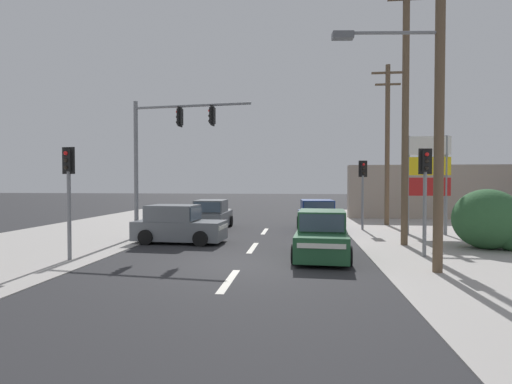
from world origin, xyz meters
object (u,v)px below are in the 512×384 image
at_px(pedestal_signal_right_kerb, 425,184).
at_px(shopping_plaza_sign, 427,171).
at_px(hatchback_receding_far, 212,215).
at_px(pedestal_signal_left_kerb, 69,184).
at_px(utility_pole_background_right, 387,141).
at_px(hatchback_kerbside_parked, 322,236).
at_px(traffic_signal_mast, 163,143).
at_px(utility_pole_foreground_right, 434,93).
at_px(pedestal_signal_far_median, 363,183).
at_px(hatchback_crossing_left, 178,225).
at_px(sedan_oncoming_near, 317,217).
at_px(utility_pole_midground_right, 405,102).

distance_m(pedestal_signal_right_kerb, shopping_plaza_sign, 5.98).
height_order(shopping_plaza_sign, hatchback_receding_far, shopping_plaza_sign).
bearing_deg(pedestal_signal_left_kerb, hatchback_receding_far, 73.75).
relative_size(pedestal_signal_right_kerb, shopping_plaza_sign, 0.77).
distance_m(utility_pole_background_right, hatchback_kerbside_parked, 11.73).
xyz_separation_m(pedestal_signal_left_kerb, hatchback_kerbside_parked, (7.91, 1.38, -1.71)).
height_order(traffic_signal_mast, hatchback_receding_far, traffic_signal_mast).
bearing_deg(utility_pole_background_right, utility_pole_foreground_right, -96.21).
relative_size(pedestal_signal_far_median, hatchback_crossing_left, 0.96).
distance_m(pedestal_signal_far_median, hatchback_receding_far, 8.00).
relative_size(hatchback_kerbside_parked, sedan_oncoming_near, 0.86).
height_order(traffic_signal_mast, sedan_oncoming_near, traffic_signal_mast).
relative_size(pedestal_signal_left_kerb, shopping_plaza_sign, 0.77).
height_order(shopping_plaza_sign, hatchback_kerbside_parked, shopping_plaza_sign).
xyz_separation_m(utility_pole_foreground_right, hatchback_kerbside_parked, (-2.86, 1.90, -4.14)).
distance_m(traffic_signal_mast, pedestal_signal_left_kerb, 5.43).
relative_size(traffic_signal_mast, pedestal_signal_far_median, 1.69).
distance_m(pedestal_signal_left_kerb, pedestal_signal_far_median, 13.82).
height_order(pedestal_signal_left_kerb, sedan_oncoming_near, pedestal_signal_left_kerb).
distance_m(pedestal_signal_right_kerb, hatchback_kerbside_parked, 3.78).
xyz_separation_m(utility_pole_foreground_right, sedan_oncoming_near, (-2.73, 9.10, -4.14)).
distance_m(shopping_plaza_sign, sedan_oncoming_near, 5.58).
distance_m(utility_pole_foreground_right, pedestal_signal_far_median, 9.95).
bearing_deg(hatchback_receding_far, utility_pole_foreground_right, -48.78).
bearing_deg(shopping_plaza_sign, utility_pole_midground_right, -118.91).
height_order(utility_pole_background_right, pedestal_signal_right_kerb, utility_pole_background_right).
distance_m(shopping_plaza_sign, hatchback_receding_far, 10.77).
bearing_deg(utility_pole_foreground_right, hatchback_kerbside_parked, 146.45).
bearing_deg(hatchback_crossing_left, pedestal_signal_left_kerb, -119.68).
bearing_deg(utility_pole_midground_right, utility_pole_foreground_right, -95.42).
relative_size(utility_pole_background_right, hatchback_crossing_left, 2.44).
relative_size(utility_pole_background_right, hatchback_kerbside_parked, 2.44).
distance_m(utility_pole_foreground_right, hatchback_crossing_left, 10.48).
bearing_deg(utility_pole_foreground_right, pedestal_signal_left_kerb, 177.25).
relative_size(traffic_signal_mast, hatchback_receding_far, 1.64).
bearing_deg(utility_pole_background_right, shopping_plaza_sign, -77.18).
xyz_separation_m(hatchback_kerbside_parked, hatchback_crossing_left, (-5.65, 2.59, 0.00)).
relative_size(utility_pole_midground_right, pedestal_signal_left_kerb, 2.97).
distance_m(pedestal_signal_far_median, shopping_plaza_sign, 3.16).
height_order(pedestal_signal_left_kerb, hatchback_kerbside_parked, pedestal_signal_left_kerb).
bearing_deg(utility_pole_background_right, hatchback_kerbside_parked, -112.32).
bearing_deg(utility_pole_foreground_right, hatchback_receding_far, 131.22).
distance_m(traffic_signal_mast, hatchback_kerbside_parked, 8.28).
bearing_deg(sedan_oncoming_near, hatchback_crossing_left, -141.45).
xyz_separation_m(utility_pole_midground_right, sedan_oncoming_near, (-3.18, 4.36, -4.83)).
bearing_deg(utility_pole_midground_right, utility_pole_background_right, 83.27).
bearing_deg(pedestal_signal_far_median, hatchback_crossing_left, -147.60).
distance_m(sedan_oncoming_near, hatchback_receding_far, 5.48).
xyz_separation_m(utility_pole_foreground_right, pedestal_signal_right_kerb, (0.48, 2.30, -2.43)).
bearing_deg(pedestal_signal_far_median, utility_pole_background_right, 54.94).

